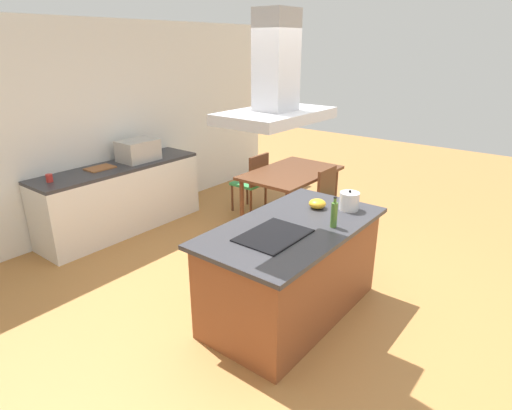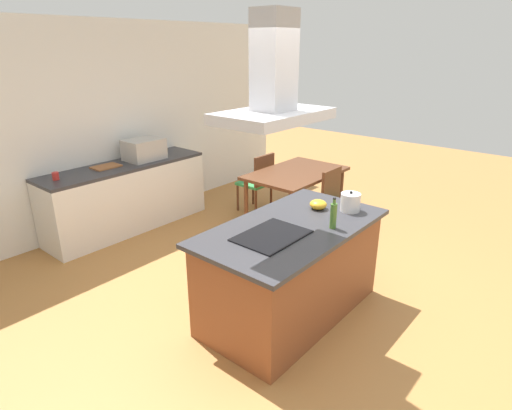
# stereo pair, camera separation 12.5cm
# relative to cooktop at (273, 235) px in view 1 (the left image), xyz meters

# --- Properties ---
(ground) EXTENTS (16.00, 16.00, 0.00)m
(ground) POSITION_rel_cooktop_xyz_m (0.30, 1.50, -0.91)
(ground) COLOR #AD753D
(wall_back) EXTENTS (7.20, 0.10, 2.70)m
(wall_back) POSITION_rel_cooktop_xyz_m (0.30, 3.25, 0.44)
(wall_back) COLOR white
(wall_back) RESTS_ON ground
(kitchen_island) EXTENTS (1.81, 0.99, 0.90)m
(kitchen_island) POSITION_rel_cooktop_xyz_m (0.30, 0.00, -0.45)
(kitchen_island) COLOR brown
(kitchen_island) RESTS_ON ground
(cooktop) EXTENTS (0.60, 0.44, 0.01)m
(cooktop) POSITION_rel_cooktop_xyz_m (0.00, 0.00, 0.00)
(cooktop) COLOR black
(cooktop) RESTS_ON kitchen_island
(tea_kettle) EXTENTS (0.24, 0.19, 0.20)m
(tea_kettle) POSITION_rel_cooktop_xyz_m (0.93, -0.21, 0.08)
(tea_kettle) COLOR silver
(tea_kettle) RESTS_ON kitchen_island
(olive_oil_bottle) EXTENTS (0.06, 0.06, 0.28)m
(olive_oil_bottle) POSITION_rel_cooktop_xyz_m (0.48, -0.30, 0.11)
(olive_oil_bottle) COLOR #47722D
(olive_oil_bottle) RESTS_ON kitchen_island
(mixing_bowl) EXTENTS (0.17, 0.17, 0.09)m
(mixing_bowl) POSITION_rel_cooktop_xyz_m (0.78, 0.04, 0.04)
(mixing_bowl) COLOR gold
(mixing_bowl) RESTS_ON kitchen_island
(back_counter) EXTENTS (2.25, 0.62, 0.90)m
(back_counter) POSITION_rel_cooktop_xyz_m (0.50, 2.88, -0.46)
(back_counter) COLOR silver
(back_counter) RESTS_ON ground
(countertop_microwave) EXTENTS (0.50, 0.38, 0.28)m
(countertop_microwave) POSITION_rel_cooktop_xyz_m (0.84, 2.88, 0.13)
(countertop_microwave) COLOR #B2AFAA
(countertop_microwave) RESTS_ON back_counter
(coffee_mug_red) EXTENTS (0.08, 0.08, 0.09)m
(coffee_mug_red) POSITION_rel_cooktop_xyz_m (-0.40, 2.90, 0.04)
(coffee_mug_red) COLOR red
(coffee_mug_red) RESTS_ON back_counter
(cutting_board) EXTENTS (0.34, 0.24, 0.02)m
(cutting_board) POSITION_rel_cooktop_xyz_m (0.27, 2.93, 0.00)
(cutting_board) COLOR #995B33
(cutting_board) RESTS_ON back_counter
(dining_table) EXTENTS (1.40, 0.90, 0.75)m
(dining_table) POSITION_rel_cooktop_xyz_m (2.11, 1.23, -0.24)
(dining_table) COLOR #59331E
(dining_table) RESTS_ON ground
(chair_facing_island) EXTENTS (0.42, 0.42, 0.89)m
(chair_facing_island) POSITION_rel_cooktop_xyz_m (2.11, 0.57, -0.40)
(chair_facing_island) COLOR #33934C
(chair_facing_island) RESTS_ON ground
(chair_facing_back_wall) EXTENTS (0.42, 0.42, 0.89)m
(chair_facing_back_wall) POSITION_rel_cooktop_xyz_m (2.11, 1.90, -0.40)
(chair_facing_back_wall) COLOR #33934C
(chair_facing_back_wall) RESTS_ON ground
(range_hood) EXTENTS (0.90, 0.55, 0.78)m
(range_hood) POSITION_rel_cooktop_xyz_m (0.00, 0.00, 1.20)
(range_hood) COLOR #ADADB2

